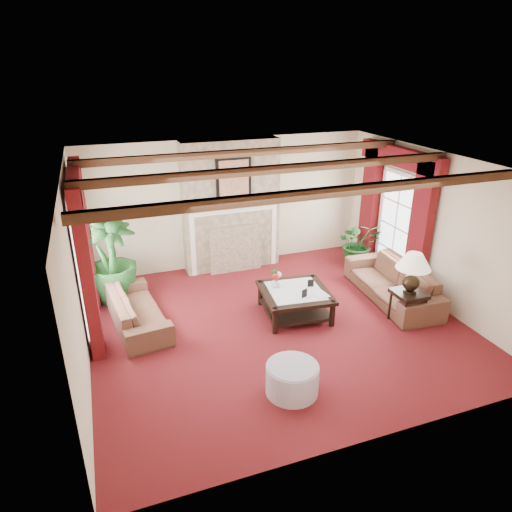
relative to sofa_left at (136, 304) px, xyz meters
name	(u,v)px	position (x,y,z in m)	size (l,w,h in m)	color
floor	(277,324)	(2.20, -0.81, -0.38)	(6.00, 6.00, 0.00)	#4D0D14
ceiling	(280,165)	(2.20, -0.81, 2.32)	(6.00, 6.00, 0.00)	white
back_wall	(228,203)	(2.20, 1.94, 0.97)	(6.00, 0.02, 2.70)	beige
left_wall	(76,279)	(-0.80, -0.81, 0.97)	(0.02, 5.50, 2.70)	beige
right_wall	(434,229)	(5.20, -0.81, 0.97)	(0.02, 5.50, 2.70)	beige
ceiling_beams	(280,169)	(2.20, -0.81, 2.26)	(6.00, 3.00, 0.12)	#361C11
fireplace	(230,139)	(2.20, 1.74, 2.32)	(2.00, 0.52, 2.70)	tan
french_door_left	(70,204)	(-0.77, 0.19, 1.75)	(0.10, 1.10, 2.16)	white
french_door_right	(403,173)	(5.17, 0.19, 1.75)	(0.10, 1.10, 2.16)	white
curtains_left	(73,175)	(-0.66, 0.19, 2.17)	(0.20, 2.40, 2.55)	#500A14
curtains_right	(401,152)	(5.06, 0.19, 2.17)	(0.20, 2.40, 2.55)	#500A14
sofa_left	(136,304)	(0.00, 0.00, 0.00)	(0.79, 1.98, 0.75)	#330E18
sofa_right	(393,277)	(4.56, -0.67, 0.06)	(0.82, 2.26, 0.87)	#330E18
potted_palm	(113,277)	(-0.29, 1.02, 0.09)	(1.54, 1.89, 0.93)	black
small_plant	(358,248)	(4.78, 0.88, 0.02)	(1.17, 1.24, 0.78)	black
coffee_table	(295,303)	(2.62, -0.62, -0.14)	(1.13, 1.13, 0.46)	black
side_table	(407,307)	(4.28, -1.50, -0.09)	(0.49, 0.49, 0.58)	black
ottoman	(292,379)	(1.74, -2.47, -0.17)	(0.71, 0.71, 0.41)	#ABA4BA
table_lamp	(412,272)	(4.28, -1.50, 0.56)	(0.56, 0.56, 0.71)	black
flower_vase	(276,282)	(2.36, -0.37, 0.18)	(0.21, 0.22, 0.18)	silver
book	(316,289)	(2.86, -0.93, 0.22)	(0.20, 0.04, 0.27)	black
photo_frame_a	(304,293)	(2.66, -0.89, 0.16)	(0.11, 0.02, 0.15)	black
photo_frame_b	(311,283)	(2.93, -0.57, 0.16)	(0.11, 0.02, 0.14)	black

